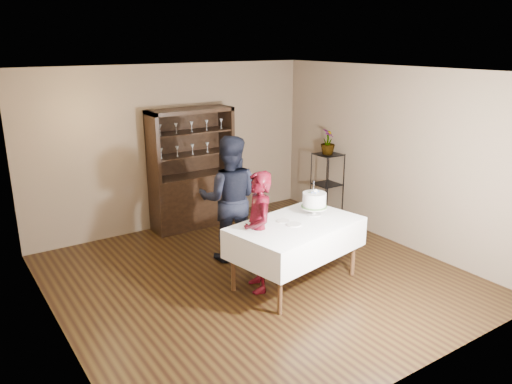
# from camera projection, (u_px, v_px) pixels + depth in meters

# --- Properties ---
(floor) EXTENTS (5.00, 5.00, 0.00)m
(floor) POSITION_uv_depth(u_px,v_px,m) (257.00, 277.00, 6.70)
(floor) COLOR black
(floor) RESTS_ON ground
(ceiling) EXTENTS (5.00, 5.00, 0.00)m
(ceiling) POSITION_uv_depth(u_px,v_px,m) (258.00, 71.00, 5.91)
(ceiling) COLOR silver
(ceiling) RESTS_ON back_wall
(back_wall) EXTENTS (5.00, 0.02, 2.70)m
(back_wall) POSITION_uv_depth(u_px,v_px,m) (173.00, 147.00, 8.29)
(back_wall) COLOR brown
(back_wall) RESTS_ON floor
(wall_left) EXTENTS (0.02, 5.00, 2.70)m
(wall_left) POSITION_uv_depth(u_px,v_px,m) (50.00, 219.00, 4.97)
(wall_left) COLOR brown
(wall_left) RESTS_ON floor
(wall_right) EXTENTS (0.02, 5.00, 2.70)m
(wall_right) POSITION_uv_depth(u_px,v_px,m) (392.00, 156.00, 7.65)
(wall_right) COLOR brown
(wall_right) RESTS_ON floor
(china_hutch) EXTENTS (1.40, 0.48, 2.00)m
(china_hutch) POSITION_uv_depth(u_px,v_px,m) (192.00, 188.00, 8.40)
(china_hutch) COLOR black
(china_hutch) RESTS_ON floor
(plant_etagere) EXTENTS (0.42, 0.42, 1.20)m
(plant_etagere) POSITION_uv_depth(u_px,v_px,m) (327.00, 184.00, 8.68)
(plant_etagere) COLOR black
(plant_etagere) RESTS_ON floor
(cake_table) EXTENTS (1.82, 1.31, 0.83)m
(cake_table) POSITION_uv_depth(u_px,v_px,m) (296.00, 237.00, 6.38)
(cake_table) COLOR white
(cake_table) RESTS_ON floor
(woman) EXTENTS (0.53, 0.65, 1.55)m
(woman) POSITION_uv_depth(u_px,v_px,m) (258.00, 232.00, 6.19)
(woman) COLOR #39050A
(woman) RESTS_ON floor
(man) EXTENTS (1.11, 1.05, 1.81)m
(man) POSITION_uv_depth(u_px,v_px,m) (229.00, 199.00, 7.05)
(man) COLOR black
(man) RESTS_ON floor
(cake) EXTENTS (0.37, 0.37, 0.48)m
(cake) POSITION_uv_depth(u_px,v_px,m) (314.00, 201.00, 6.57)
(cake) COLOR white
(cake) RESTS_ON cake_table
(plate_near) EXTENTS (0.24, 0.24, 0.01)m
(plate_near) POSITION_uv_depth(u_px,v_px,m) (294.00, 224.00, 6.25)
(plate_near) COLOR white
(plate_near) RESTS_ON cake_table
(plate_far) EXTENTS (0.17, 0.17, 0.01)m
(plate_far) POSITION_uv_depth(u_px,v_px,m) (283.00, 221.00, 6.37)
(plate_far) COLOR white
(plate_far) RESTS_ON cake_table
(potted_plant) EXTENTS (0.34, 0.34, 0.43)m
(potted_plant) POSITION_uv_depth(u_px,v_px,m) (328.00, 142.00, 8.43)
(potted_plant) COLOR #487537
(potted_plant) RESTS_ON plant_etagere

